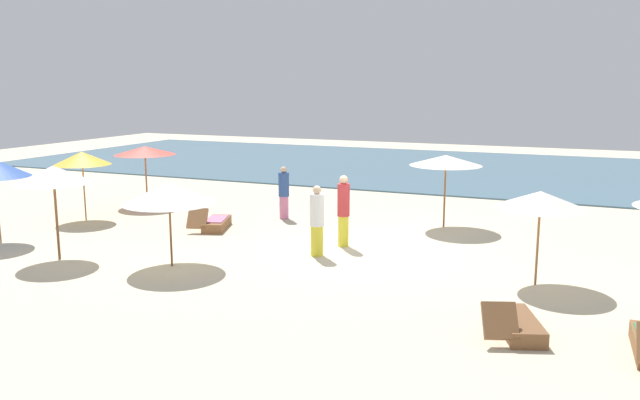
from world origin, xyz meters
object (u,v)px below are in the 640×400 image
(umbrella_6, at_px, (145,151))
(person_3, at_px, (284,193))
(umbrella_4, at_px, (82,158))
(umbrella_3, at_px, (53,175))
(umbrella_5, at_px, (169,193))
(umbrella_7, at_px, (540,200))
(lounger_1, at_px, (215,223))
(person_2, at_px, (343,210))
(person_1, at_px, (317,221))
(lounger_0, at_px, (517,325))
(umbrella_1, at_px, (446,160))

(umbrella_6, bearing_deg, person_3, -2.94)
(umbrella_4, distance_m, person_3, 6.40)
(umbrella_6, bearing_deg, umbrella_3, -69.27)
(person_3, bearing_deg, umbrella_5, -90.76)
(umbrella_7, height_order, lounger_1, umbrella_7)
(umbrella_7, height_order, person_2, umbrella_7)
(umbrella_4, xyz_separation_m, person_1, (8.47, -1.08, -1.07))
(umbrella_4, xyz_separation_m, person_2, (8.74, 0.06, -0.99))
(umbrella_7, xyz_separation_m, person_3, (-8.01, 4.04, -1.02))
(umbrella_3, xyz_separation_m, lounger_1, (1.79, 4.32, -1.93))
(umbrella_4, bearing_deg, person_3, 24.49)
(person_2, relative_size, person_3, 1.13)
(umbrella_3, height_order, person_2, umbrella_3)
(lounger_0, relative_size, lounger_1, 1.00)
(umbrella_4, relative_size, lounger_0, 1.22)
(umbrella_1, xyz_separation_m, umbrella_5, (-5.06, -6.68, -0.26))
(umbrella_6, height_order, umbrella_7, umbrella_6)
(umbrella_3, height_order, umbrella_6, umbrella_3)
(umbrella_4, height_order, umbrella_7, umbrella_4)
(umbrella_1, xyz_separation_m, umbrella_4, (-10.72, -3.38, -0.06))
(umbrella_3, height_order, lounger_0, umbrella_3)
(umbrella_4, bearing_deg, person_1, -7.30)
(umbrella_7, height_order, lounger_0, umbrella_7)
(umbrella_1, distance_m, person_2, 4.00)
(person_1, bearing_deg, lounger_1, 158.63)
(umbrella_1, xyz_separation_m, person_1, (-2.25, -4.46, -1.13))
(umbrella_5, xyz_separation_m, person_3, (0.08, 5.91, -0.92))
(umbrella_7, bearing_deg, person_3, 153.26)
(umbrella_5, bearing_deg, umbrella_3, -169.57)
(umbrella_1, bearing_deg, person_2, -120.83)
(umbrella_6, bearing_deg, umbrella_4, -92.89)
(umbrella_3, height_order, person_1, umbrella_3)
(umbrella_7, bearing_deg, umbrella_1, 122.23)
(umbrella_4, xyz_separation_m, lounger_0, (13.68, -4.46, -1.80))
(umbrella_6, xyz_separation_m, lounger_0, (13.53, -7.36, -1.77))
(umbrella_5, distance_m, umbrella_6, 8.30)
(lounger_0, bearing_deg, umbrella_5, 171.76)
(person_3, bearing_deg, umbrella_4, -155.51)
(umbrella_3, relative_size, umbrella_7, 1.13)
(umbrella_6, distance_m, person_1, 9.28)
(umbrella_3, xyz_separation_m, umbrella_4, (-2.70, 3.84, -0.14))
(umbrella_6, height_order, person_1, umbrella_6)
(umbrella_3, xyz_separation_m, person_1, (5.77, 2.76, -1.21))
(lounger_1, relative_size, person_2, 0.94)
(person_2, bearing_deg, person_1, -103.49)
(umbrella_1, distance_m, umbrella_4, 11.24)
(lounger_0, bearing_deg, umbrella_1, 110.69)
(lounger_0, distance_m, person_3, 10.66)
(umbrella_5, distance_m, person_2, 4.63)
(umbrella_5, relative_size, person_2, 1.15)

